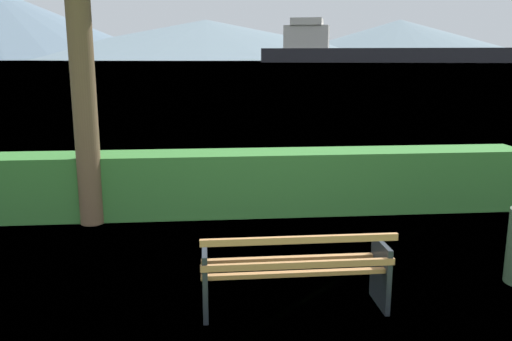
% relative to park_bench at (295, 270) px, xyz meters
% --- Properties ---
extents(ground_plane, '(1400.00, 1400.00, 0.00)m').
position_rel_park_bench_xyz_m(ground_plane, '(-0.00, 0.06, -0.43)').
color(ground_plane, '#567A38').
extents(water_surface, '(620.00, 620.00, 0.00)m').
position_rel_park_bench_xyz_m(water_surface, '(-0.00, 309.08, -0.43)').
color(water_surface, '#7A99A8').
rests_on(water_surface, ground_plane).
extents(park_bench, '(1.85, 0.58, 0.87)m').
position_rel_park_bench_xyz_m(park_bench, '(0.00, 0.00, 0.00)').
color(park_bench, '#A0703F').
rests_on(park_bench, ground_plane).
extents(hedge_row, '(8.62, 0.77, 1.00)m').
position_rel_park_bench_xyz_m(hedge_row, '(-0.00, 3.45, 0.07)').
color(hedge_row, '#387A33').
rests_on(hedge_row, ground_plane).
extents(cargo_ship_large, '(114.37, 46.71, 20.14)m').
position_rel_park_bench_xyz_m(cargo_ship_large, '(73.56, 239.97, 5.20)').
color(cargo_ship_large, '#232328').
rests_on(cargo_ship_large, water_surface).
extents(distant_hills, '(750.26, 426.17, 73.59)m').
position_rel_park_bench_xyz_m(distant_hills, '(-71.18, 577.48, 27.88)').
color(distant_hills, slate).
rests_on(distant_hills, ground_plane).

